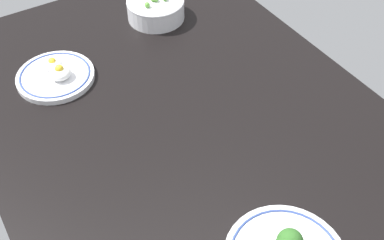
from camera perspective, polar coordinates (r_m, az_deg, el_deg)
dining_table at (r=108.69cm, az=0.00°, el=-1.47°), size 129.81×86.13×4.00cm
bowl_peas at (r=138.49cm, az=-4.30°, el=13.02°), size 16.09×16.09×6.94cm
plate_eggs at (r=122.66cm, az=-15.80°, el=5.14°), size 18.92×18.92×5.12cm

